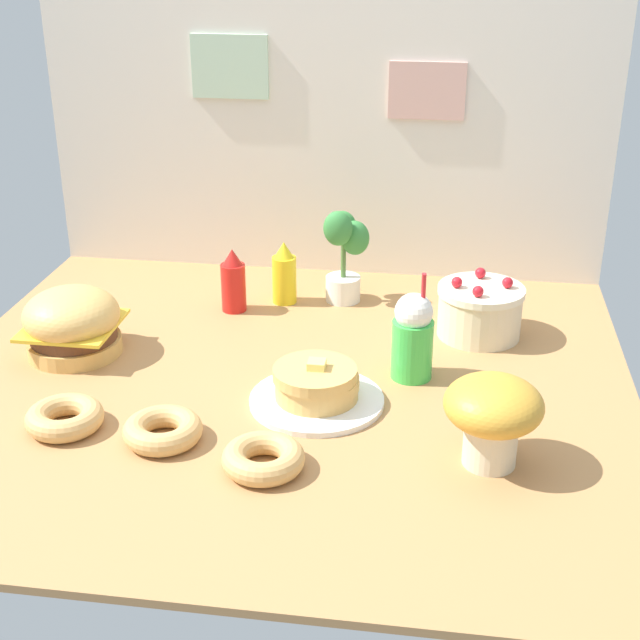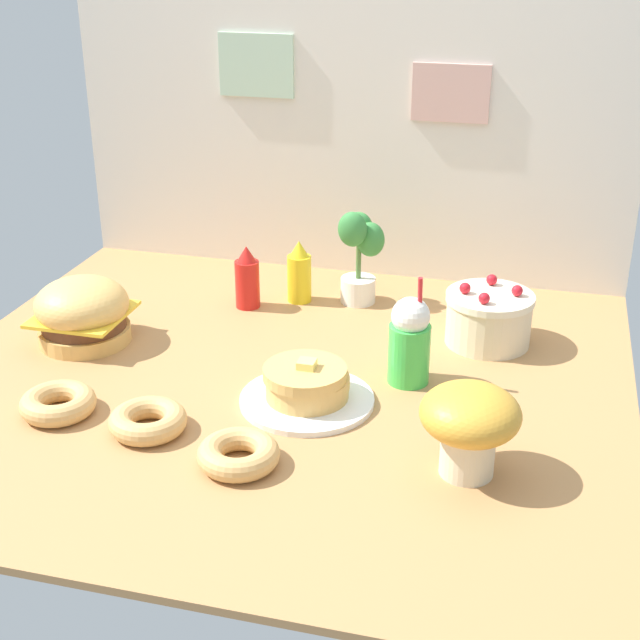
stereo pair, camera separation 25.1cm
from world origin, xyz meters
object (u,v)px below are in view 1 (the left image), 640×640
at_px(donut_vanilla, 263,458).
at_px(mushroom_stool, 493,413).
at_px(mustard_bottle, 284,274).
at_px(cream_soda_cup, 413,336).
at_px(pancake_stack, 316,388).
at_px(donut_chocolate, 163,430).
at_px(layer_cake, 480,311).
at_px(potted_plant, 344,252).
at_px(ketchup_bottle, 233,282).
at_px(donut_pink_glaze, 65,417).
at_px(burger, 72,323).

bearing_deg(donut_vanilla, mushroom_stool, 11.30).
height_order(mustard_bottle, cream_soda_cup, cream_soda_cup).
bearing_deg(pancake_stack, mustard_bottle, 107.50).
height_order(donut_chocolate, donut_vanilla, same).
relative_size(layer_cake, potted_plant, 0.82).
bearing_deg(pancake_stack, cream_soda_cup, 37.72).
bearing_deg(ketchup_bottle, cream_soda_cup, -32.43).
distance_m(donut_pink_glaze, mushroom_stool, 1.04).
bearing_deg(donut_pink_glaze, ketchup_bottle, 72.35).
height_order(donut_pink_glaze, donut_chocolate, same).
height_order(layer_cake, donut_pink_glaze, layer_cake).
xyz_separation_m(layer_cake, donut_vanilla, (-0.50, -0.80, -0.05)).
height_order(layer_cake, potted_plant, potted_plant).
bearing_deg(burger, ketchup_bottle, 43.90).
xyz_separation_m(ketchup_bottle, potted_plant, (0.34, 0.13, 0.07)).
height_order(layer_cake, mushroom_stool, mushroom_stool).
height_order(donut_vanilla, mushroom_stool, mushroom_stool).
relative_size(burger, cream_soda_cup, 0.88).
distance_m(mustard_bottle, donut_chocolate, 0.90).
distance_m(donut_chocolate, donut_vanilla, 0.28).
bearing_deg(cream_soda_cup, donut_chocolate, -143.85).
distance_m(donut_chocolate, mushroom_stool, 0.79).
bearing_deg(ketchup_bottle, mustard_bottle, 30.99).
height_order(layer_cake, ketchup_bottle, ketchup_bottle).
distance_m(burger, donut_chocolate, 0.59).
bearing_deg(ketchup_bottle, pancake_stack, -57.69).
height_order(ketchup_bottle, donut_vanilla, ketchup_bottle).
relative_size(pancake_stack, layer_cake, 1.36).
relative_size(cream_soda_cup, mushroom_stool, 1.36).
relative_size(layer_cake, mustard_bottle, 1.25).
distance_m(pancake_stack, donut_pink_glaze, 0.64).
bearing_deg(potted_plant, burger, -145.30).
xyz_separation_m(donut_vanilla, mushroom_stool, (0.51, 0.10, 0.10)).
bearing_deg(mustard_bottle, burger, -139.25).
bearing_deg(pancake_stack, donut_pink_glaze, -160.14).
height_order(burger, potted_plant, potted_plant).
relative_size(donut_pink_glaze, potted_plant, 0.61).
bearing_deg(potted_plant, cream_soda_cup, -63.73).
xyz_separation_m(donut_pink_glaze, donut_chocolate, (0.26, -0.02, 0.00)).
relative_size(burger, donut_vanilla, 1.43).
relative_size(pancake_stack, ketchup_bottle, 1.70).
bearing_deg(layer_cake, donut_pink_glaze, -145.68).
xyz_separation_m(ketchup_bottle, mustard_bottle, (0.15, 0.09, 0.00)).
bearing_deg(potted_plant, donut_vanilla, -93.47).
xyz_separation_m(burger, layer_cake, (1.16, 0.29, -0.01)).
height_order(layer_cake, donut_vanilla, layer_cake).
bearing_deg(mustard_bottle, layer_cake, -14.76).
distance_m(burger, cream_soda_cup, 0.97).
xyz_separation_m(pancake_stack, donut_chocolate, (-0.34, -0.24, -0.01)).
relative_size(layer_cake, cream_soda_cup, 0.83).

